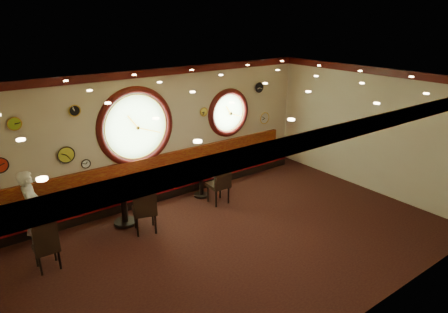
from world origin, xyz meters
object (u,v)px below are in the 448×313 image
chair_c (220,180)px  condiment_a_pepper (44,206)px  condiment_a_bottle (47,202)px  waiter (32,208)px  chair_b (145,205)px  chair_a (46,243)px  condiment_c_salt (196,170)px  condiment_b_salt (116,186)px  condiment_b_bottle (123,182)px  condiment_c_bottle (201,168)px  table_b (124,201)px  table_c (201,181)px  condiment_b_pepper (123,185)px  condiment_c_pepper (200,171)px  table_a (42,221)px  condiment_a_salt (35,206)px

chair_c → condiment_a_pepper: (-3.85, 0.72, 0.16)m
condiment_a_bottle → waiter: waiter is taller
chair_b → chair_a: bearing=-158.2°
chair_b → condiment_c_salt: (1.86, 0.92, 0.05)m
chair_c → condiment_b_salt: chair_c is taller
condiment_b_bottle → condiment_c_bottle: (2.15, 0.17, -0.21)m
condiment_a_pepper → condiment_c_bottle: (3.77, -0.02, -0.05)m
table_b → condiment_b_salt: bearing=147.3°
table_c → condiment_a_pepper: size_ratio=7.87×
condiment_a_bottle → condiment_b_bottle: condiment_b_bottle is taller
table_b → waiter: size_ratio=0.55×
table_c → condiment_a_bottle: condiment_a_bottle is taller
condiment_b_bottle → chair_b: bearing=-79.1°
condiment_a_pepper → condiment_b_pepper: condiment_b_pepper is taller
chair_a → waiter: size_ratio=0.39×
condiment_b_salt → condiment_a_pepper: bearing=172.7°
condiment_b_bottle → condiment_c_pepper: bearing=3.1°
table_a → chair_b: chair_b is taller
table_c → condiment_c_bottle: (0.06, 0.06, 0.33)m
chair_a → condiment_c_pepper: size_ratio=7.12×
condiment_a_pepper → condiment_b_bottle: bearing=-6.7°
condiment_c_salt → table_c: bearing=-42.8°
condiment_a_pepper → table_a: bearing=169.6°
condiment_c_pepper → condiment_b_bottle: 2.08m
condiment_b_pepper → condiment_a_bottle: (-1.50, 0.29, -0.09)m
table_b → condiment_a_bottle: (-1.48, 0.32, 0.28)m
condiment_a_salt → table_a: bearing=-53.5°
condiment_a_pepper → condiment_c_pepper: 3.68m
chair_a → chair_b: chair_b is taller
chair_a → chair_c: bearing=5.4°
condiment_b_pepper → condiment_c_bottle: condiment_b_pepper is taller
condiment_b_pepper → condiment_c_bottle: size_ratio=0.60×
table_b → chair_b: bearing=-73.1°
chair_b → condiment_b_bottle: (-0.14, 0.72, 0.30)m
chair_b → condiment_c_bottle: chair_b is taller
table_c → chair_b: bearing=-156.9°
table_a → chair_c: bearing=-10.7°
chair_b → condiment_b_salt: bearing=130.6°
table_b → condiment_c_pepper: (2.12, 0.18, 0.15)m
table_b → condiment_c_pepper: 2.13m
condiment_b_salt → table_b: bearing=-32.7°
condiment_b_pepper → condiment_c_bottle: (2.18, 0.21, -0.18)m
chair_c → table_c: bearing=103.6°
chair_b → condiment_a_pepper: 1.98m
table_a → condiment_b_salt: size_ratio=6.65×
chair_b → chair_c: 2.10m
condiment_c_pepper → condiment_a_bottle: (-3.60, 0.14, 0.13)m
table_b → condiment_b_pepper: size_ratio=7.98×
table_a → condiment_b_pepper: 1.73m
table_c → condiment_b_pepper: size_ratio=7.27×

